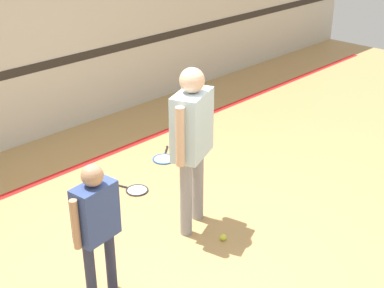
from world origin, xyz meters
name	(u,v)px	position (x,y,z in m)	size (l,w,h in m)	color
ground_plane	(194,244)	(0.00, 0.00, 0.00)	(16.00, 16.00, 0.00)	tan
wall_back	(5,29)	(0.00, 3.32, 1.60)	(16.00, 0.07, 3.20)	beige
floor_stripe	(69,170)	(0.00, 2.20, 0.00)	(14.40, 0.10, 0.01)	red
person_instructor	(192,133)	(0.22, 0.25, 1.06)	(0.61, 0.42, 1.72)	gray
person_student_left	(96,219)	(-1.09, 0.05, 0.79)	(0.48, 0.24, 1.28)	#2D334C
racket_spare_on_floor	(164,158)	(1.05, 1.57, 0.01)	(0.51, 0.46, 0.03)	blue
racket_second_spare	(135,190)	(0.26, 1.22, 0.01)	(0.34, 0.52, 0.03)	#28282D
tennis_ball_near_instructor	(223,237)	(0.25, -0.17, 0.03)	(0.07, 0.07, 0.07)	#CCE038
tennis_ball_by_spare_racket	(174,154)	(1.20, 1.53, 0.03)	(0.07, 0.07, 0.07)	#CCE038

